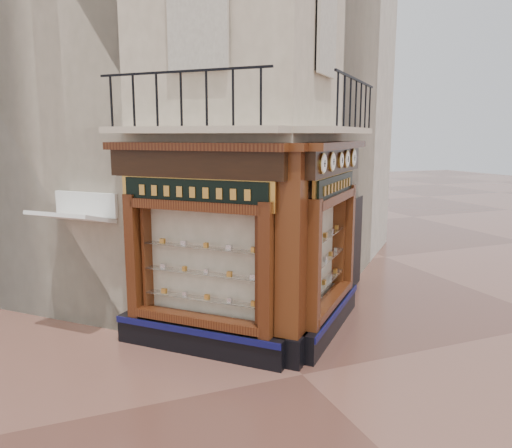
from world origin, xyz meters
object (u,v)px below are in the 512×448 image
clock_e (353,158)px  signboard_right (335,186)px  clock_c (341,160)px  awning (79,335)px  clock_d (347,159)px  signboard_left (194,192)px  corner_pilaster (291,259)px  clock_b (332,162)px  clock_a (323,164)px

clock_e → signboard_right: (-0.86, -0.71, -0.52)m
clock_e → clock_c: bearing=-180.0°
awning → clock_d: bearing=-151.1°
clock_c → signboard_right: size_ratio=0.15×
awning → signboard_left: signboard_left is taller
clock_c → awning: size_ratio=0.20×
corner_pilaster → clock_b: size_ratio=10.93×
awning → signboard_left: size_ratio=0.69×
corner_pilaster → clock_e: (2.33, 1.72, 1.67)m
clock_a → awning: clock_a is taller
clock_d → clock_e: bearing=0.0°
corner_pilaster → clock_a: 1.77m
corner_pilaster → clock_a: size_ratio=10.75×
clock_b → signboard_left: 2.61m
clock_c → clock_d: (0.36, 0.36, 0.00)m
signboard_left → signboard_right: (2.92, 0.00, 0.00)m
clock_a → clock_b: clock_a is taller
corner_pilaster → clock_c: bearing=-14.1°
clock_a → clock_b: size_ratio=1.02×
corner_pilaster → signboard_left: size_ratio=1.76×
clock_c → clock_e: size_ratio=0.78×
awning → signboard_left: bearing=-176.2°
clock_a → clock_c: 1.31m
corner_pilaster → clock_d: (1.87, 1.27, 1.67)m
clock_d → clock_e: clock_e is taller
awning → signboard_left: (2.07, -1.81, 3.10)m
clock_a → signboard_right: bearing=4.7°
clock_a → signboard_left: clock_a is taller
corner_pilaster → clock_c: (1.51, 0.90, 1.67)m
awning → signboard_right: size_ratio=0.74×
clock_b → corner_pilaster: bearing=157.3°
clock_c → clock_d: clock_d is taller
corner_pilaster → signboard_left: 2.12m
corner_pilaster → clock_e: corner_pilaster is taller
clock_a → clock_c: bearing=0.0°
awning → signboard_right: bearing=-154.9°
clock_e → signboard_left: bearing=145.6°
signboard_left → signboard_right: signboard_left is taller
corner_pilaster → signboard_right: size_ratio=1.89×
clock_c → signboard_right: bearing=67.1°
clock_a → clock_e: 2.47m
clock_e → signboard_left: size_ratio=0.18×
clock_e → signboard_right: clock_e is taller
corner_pilaster → clock_e: 3.34m
clock_d → signboard_right: clock_d is taller
corner_pilaster → clock_b: (1.02, 0.42, 1.67)m
clock_e → awning: 6.97m
corner_pilaster → clock_b: 2.01m
corner_pilaster → signboard_right: 2.12m
awning → signboard_right: (4.99, -1.81, 3.10)m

